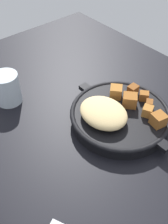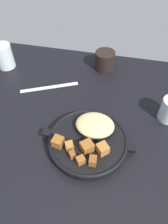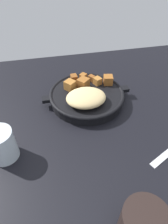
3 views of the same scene
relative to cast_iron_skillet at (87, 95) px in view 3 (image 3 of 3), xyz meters
The scene contains 3 objects.
ground_plane 8.64cm from the cast_iron_skillet, 81.38° to the left, with size 111.87×84.50×2.40cm, color black.
cast_iron_skillet is the anchor object (origin of this frame).
water_glass_short 29.67cm from the cast_iron_skillet, 33.67° to the left, with size 6.86×6.86×8.34cm, color silver.
Camera 3 is at (10.26, 40.62, 41.17)cm, focal length 30.93 mm.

